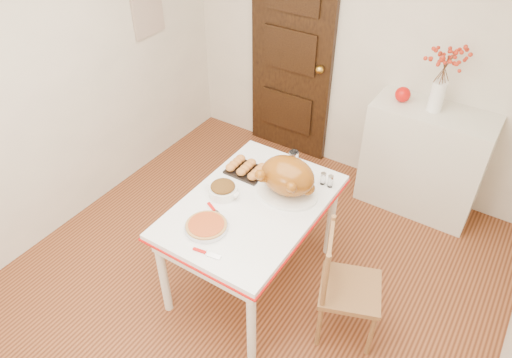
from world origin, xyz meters
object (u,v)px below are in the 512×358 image
Objects in this scene: chair_oak at (351,287)px; pumpkin_pie at (206,226)px; turkey_platter at (288,178)px; sideboard at (423,160)px; kitchen_table at (252,243)px.

chair_oak reaches higher than pumpkin_pie.
turkey_platter is 1.63× the size of pumpkin_pie.
sideboard is 1.51m from turkey_platter.
chair_oak is (0.78, -0.03, 0.06)m from kitchen_table.
pumpkin_pie reaches higher than kitchen_table.
turkey_platter reaches higher than kitchen_table.
turkey_platter is at bearing 56.29° from kitchen_table.
turkey_platter is at bearing 48.28° from chair_oak.
turkey_platter is (-0.61, -1.32, 0.43)m from sideboard.
kitchen_table is 0.56m from pumpkin_pie.
chair_oak is 1.02m from pumpkin_pie.
turkey_platter reaches higher than sideboard.
pumpkin_pie is at bearing -114.53° from sideboard.
sideboard is 1.56m from chair_oak.
chair_oak reaches higher than kitchen_table.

